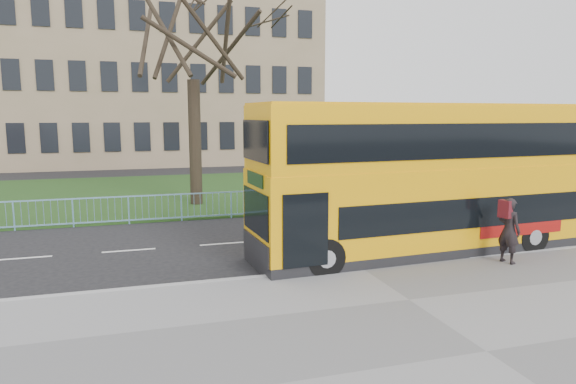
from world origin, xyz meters
name	(u,v)px	position (x,y,z in m)	size (l,w,h in m)	color
ground	(338,256)	(0.00, 0.00, 0.00)	(120.00, 120.00, 0.00)	black
pavement	(486,354)	(0.00, -6.75, 0.06)	(80.00, 10.50, 0.12)	slate
kerb	(360,269)	(0.00, -1.55, 0.07)	(80.00, 0.20, 0.14)	gray
grass_verge	(241,189)	(0.00, 14.30, 0.04)	(80.00, 15.40, 0.08)	#1D3D16
guard_railing	(278,202)	(0.00, 6.60, 0.55)	(40.00, 0.12, 1.10)	#79B1D8
bare_tree	(193,55)	(-3.00, 10.00, 6.83)	(9.45, 9.45, 13.50)	black
civic_building	(139,83)	(-5.00, 35.00, 7.00)	(30.00, 15.00, 14.00)	#7E6D50
yellow_bus	(427,176)	(2.63, -0.43, 2.39)	(10.74, 3.10, 4.45)	#ECA209
pedestrian	(509,230)	(4.10, -2.33, 1.03)	(0.67, 0.44, 1.83)	black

